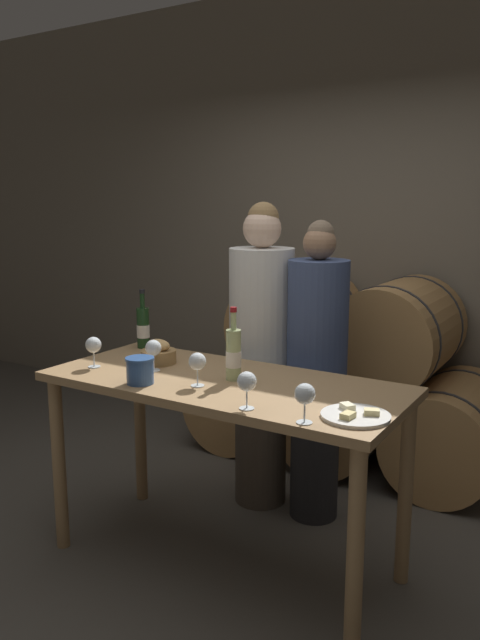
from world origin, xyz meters
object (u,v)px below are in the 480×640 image
(cheese_plate, at_px, (356,415))
(blue_crock, at_px, (140,369))
(bread_basket, at_px, (159,354))
(wine_bottle_red, at_px, (143,327))
(wine_glass_center, at_px, (197,362))
(wine_glass_right, at_px, (247,382))
(person_right, at_px, (317,371))
(wine_glass_far_right, at_px, (305,395))
(wine_glass_far_left, at_px, (93,346))
(person_left, at_px, (261,355))
(wine_glass_left, at_px, (153,349))
(tasting_table, at_px, (223,406))
(wine_bottle_white, at_px, (234,354))

(cheese_plate, bearing_deg, blue_crock, -175.19)
(bread_basket, bearing_deg, wine_bottle_red, 142.37)
(blue_crock, distance_m, wine_glass_center, 0.26)
(wine_glass_center, relative_size, wine_glass_right, 1.00)
(person_right, height_order, wine_glass_far_right, person_right)
(bread_basket, bearing_deg, wine_glass_right, -26.38)
(wine_bottle_red, distance_m, wine_glass_far_left, 0.45)
(person_left, height_order, wine_glass_left, person_left)
(wine_bottle_red, height_order, wine_glass_far_right, wine_bottle_red)
(tasting_table, relative_size, wine_glass_far_left, 11.04)
(tasting_table, bearing_deg, wine_bottle_white, 28.29)
(wine_bottle_red, xyz_separation_m, wine_glass_right, (1.01, -0.58, -0.01))
(tasting_table, distance_m, wine_glass_left, 0.43)
(blue_crock, relative_size, wine_glass_left, 0.86)
(wine_glass_far_right, bearing_deg, person_left, 127.17)
(wine_glass_far_left, bearing_deg, cheese_plate, -0.43)
(wine_glass_far_left, relative_size, wine_glass_right, 1.00)
(tasting_table, height_order, wine_bottle_red, wine_bottle_red)
(person_right, distance_m, wine_bottle_white, 0.67)
(bread_basket, height_order, wine_glass_center, wine_glass_center)
(tasting_table, xyz_separation_m, wine_bottle_white, (0.04, 0.02, 0.24))
(cheese_plate, distance_m, wine_glass_far_right, 0.23)
(wine_glass_center, relative_size, wine_glass_far_right, 1.00)
(person_right, distance_m, wine_bottle_red, 0.97)
(cheese_plate, bearing_deg, person_right, 123.19)
(blue_crock, height_order, wine_glass_right, wine_glass_right)
(blue_crock, bearing_deg, cheese_plate, 4.81)
(wine_glass_left, distance_m, wine_glass_right, 0.70)
(person_left, height_order, blue_crock, person_left)
(person_left, distance_m, wine_bottle_white, 0.68)
(wine_glass_far_left, distance_m, wine_glass_right, 0.96)
(wine_bottle_red, relative_size, wine_bottle_white, 0.97)
(wine_glass_far_left, bearing_deg, bread_basket, 45.57)
(wine_glass_left, relative_size, wine_glass_right, 1.00)
(wine_bottle_white, relative_size, wine_glass_far_right, 2.22)
(tasting_table, xyz_separation_m, wine_glass_right, (0.30, -0.29, 0.23))
(person_left, distance_m, wine_glass_center, 0.82)
(wine_glass_far_left, distance_m, wine_glass_far_right, 1.22)
(cheese_plate, distance_m, wine_glass_right, 0.43)
(wine_glass_left, bearing_deg, blue_crock, -66.71)
(tasting_table, height_order, cheese_plate, cheese_plate)
(blue_crock, height_order, wine_glass_left, wine_glass_left)
(wine_glass_left, bearing_deg, person_right, 52.99)
(person_left, bearing_deg, wine_bottle_red, -146.20)
(wine_glass_far_right, bearing_deg, wine_bottle_red, 154.61)
(bread_basket, relative_size, wine_glass_far_right, 1.17)
(wine_glass_center, bearing_deg, wine_bottle_white, 64.20)
(person_left, distance_m, wine_glass_far_left, 0.94)
(tasting_table, relative_size, person_left, 0.97)
(person_right, xyz_separation_m, wine_glass_far_right, (0.39, -0.96, 0.20))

